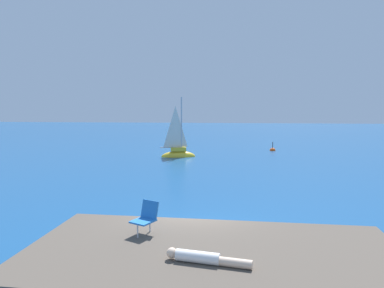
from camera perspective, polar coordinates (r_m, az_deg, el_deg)
The scene contains 8 objects.
ground_plane at distance 11.44m, azimuth 0.14°, elevation -15.53°, with size 160.00×160.00×0.00m, color navy.
shore_ledge at distance 8.24m, azimuth 3.41°, elevation -20.44°, with size 8.32×4.13×1.09m, color brown.
boulder_seaward at distance 11.03m, azimuth 19.62°, elevation -16.77°, with size 1.18×0.95×0.65m, color #534A47.
boulder_inland at distance 10.34m, azimuth -4.85°, elevation -18.00°, with size 1.51×1.21×0.83m, color #4C443B.
sailboat_near at distance 29.36m, azimuth -2.29°, elevation -1.54°, with size 3.05×1.64×5.51m.
person_sunbather at distance 7.34m, azimuth 1.96°, elevation -18.20°, with size 1.75×0.47×0.25m.
beach_chair at distance 8.84m, azimuth -7.55°, elevation -11.68°, with size 0.69×0.74×0.80m.
marker_buoy at distance 34.35m, azimuth 13.09°, elevation -1.06°, with size 0.56×0.56×1.13m.
Camera 1 is at (1.12, -10.57, 4.23)m, focal length 32.47 mm.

